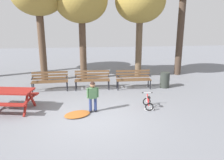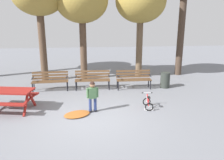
# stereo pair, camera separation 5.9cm
# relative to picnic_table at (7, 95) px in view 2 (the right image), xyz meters

# --- Properties ---
(ground) EXTENTS (36.00, 36.00, 0.00)m
(ground) POSITION_rel_picnic_table_xyz_m (2.92, -1.01, -0.59)
(ground) COLOR slate
(picnic_table) EXTENTS (2.01, 1.64, 0.79)m
(picnic_table) POSITION_rel_picnic_table_xyz_m (0.00, 0.00, 0.00)
(picnic_table) COLOR maroon
(picnic_table) RESTS_ON ground
(park_bench_far_left) EXTENTS (1.62, 0.54, 0.85)m
(park_bench_far_left) POSITION_rel_picnic_table_xyz_m (1.16, 2.20, -0.08)
(park_bench_far_left) COLOR brown
(park_bench_far_left) RESTS_ON ground
(park_bench_left) EXTENTS (1.61, 0.50, 0.85)m
(park_bench_left) POSITION_rel_picnic_table_xyz_m (3.06, 2.22, -0.08)
(park_bench_left) COLOR brown
(park_bench_left) RESTS_ON ground
(park_bench_right) EXTENTS (1.60, 0.46, 0.85)m
(park_bench_right) POSITION_rel_picnic_table_xyz_m (4.96, 2.10, -0.08)
(park_bench_right) COLOR brown
(park_bench_right) RESTS_ON ground
(child_standing) EXTENTS (0.42, 0.21, 1.11)m
(child_standing) POSITION_rel_picnic_table_xyz_m (3.01, -0.45, 0.06)
(child_standing) COLOR navy
(child_standing) RESTS_ON ground
(kids_bicycle) EXTENTS (0.40, 0.58, 0.54)m
(kids_bicycle) POSITION_rel_picnic_table_xyz_m (5.03, -0.33, -0.39)
(kids_bicycle) COLOR black
(kids_bicycle) RESTS_ON ground
(leaf_pile) EXTENTS (1.09, 0.96, 0.07)m
(leaf_pile) POSITION_rel_picnic_table_xyz_m (2.46, -0.69, -0.56)
(leaf_pile) COLOR #9E5623
(leaf_pile) RESTS_ON ground
(trash_bin) EXTENTS (0.44, 0.44, 0.72)m
(trash_bin) POSITION_rel_picnic_table_xyz_m (6.47, 2.08, -0.23)
(trash_bin) COLOR #2D332D
(trash_bin) RESTS_ON ground
(tree_center) EXTENTS (2.60, 2.60, 5.11)m
(tree_center) POSITION_rel_picnic_table_xyz_m (2.65, 3.92, 3.36)
(tree_center) COLOR brown
(tree_center) RESTS_ON ground
(tree_right) EXTENTS (2.60, 2.60, 5.10)m
(tree_right) POSITION_rel_picnic_table_xyz_m (5.65, 4.19, 3.35)
(tree_right) COLOR brown
(tree_right) RESTS_ON ground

